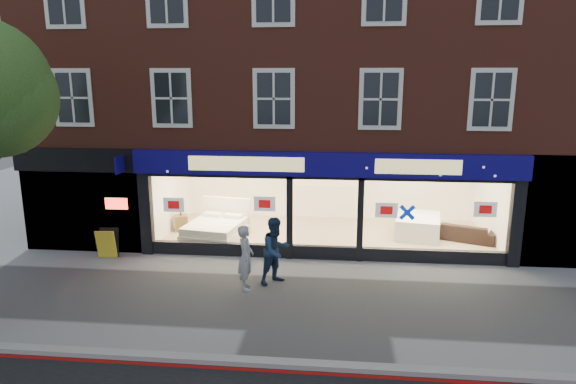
# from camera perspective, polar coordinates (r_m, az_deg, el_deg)

# --- Properties ---
(ground) EXTENTS (120.00, 120.00, 0.00)m
(ground) POSITION_cam_1_polar(r_m,az_deg,el_deg) (12.95, 3.59, -12.14)
(ground) COLOR gray
(ground) RESTS_ON ground
(kerb_line) EXTENTS (60.00, 0.10, 0.01)m
(kerb_line) POSITION_cam_1_polar(r_m,az_deg,el_deg) (10.22, 2.86, -19.50)
(kerb_line) COLOR #8C0A07
(kerb_line) RESTS_ON ground
(kerb_stone) EXTENTS (60.00, 0.25, 0.12)m
(kerb_stone) POSITION_cam_1_polar(r_m,az_deg,el_deg) (10.36, 2.93, -18.65)
(kerb_stone) COLOR gray
(kerb_stone) RESTS_ON ground
(showroom_floor) EXTENTS (11.00, 4.50, 0.10)m
(showroom_floor) POSITION_cam_1_polar(r_m,az_deg,el_deg) (17.82, 4.25, -4.82)
(showroom_floor) COLOR tan
(showroom_floor) RESTS_ON ground
(building) EXTENTS (19.00, 8.26, 10.30)m
(building) POSITION_cam_1_polar(r_m,az_deg,el_deg) (18.69, 4.70, 16.58)
(building) COLOR brown
(building) RESTS_ON ground
(display_bed) EXTENTS (2.08, 2.39, 1.21)m
(display_bed) POSITION_cam_1_polar(r_m,az_deg,el_deg) (17.32, -7.96, -4.10)
(display_bed) COLOR white
(display_bed) RESTS_ON showroom_floor
(bedside_table) EXTENTS (0.57, 0.57, 0.55)m
(bedside_table) POSITION_cam_1_polar(r_m,az_deg,el_deg) (18.48, -11.78, -3.36)
(bedside_table) COLOR brown
(bedside_table) RESTS_ON showroom_floor
(mattress_stack) EXTENTS (1.70, 2.00, 0.70)m
(mattress_stack) POSITION_cam_1_polar(r_m,az_deg,el_deg) (17.98, 14.22, -3.69)
(mattress_stack) COLOR silver
(mattress_stack) RESTS_ON showroom_floor
(sofa) EXTENTS (2.07, 1.44, 0.56)m
(sofa) POSITION_cam_1_polar(r_m,az_deg,el_deg) (18.02, 19.08, -4.22)
(sofa) COLOR black
(sofa) RESTS_ON showroom_floor
(a_board) EXTENTS (0.62, 0.43, 0.91)m
(a_board) POSITION_cam_1_polar(r_m,az_deg,el_deg) (16.62, -19.39, -5.41)
(a_board) COLOR gold
(a_board) RESTS_ON ground
(pedestrian_grey) EXTENTS (0.50, 0.68, 1.72)m
(pedestrian_grey) POSITION_cam_1_polar(r_m,az_deg,el_deg) (13.42, -4.72, -7.26)
(pedestrian_grey) COLOR #9FA0A6
(pedestrian_grey) RESTS_ON ground
(pedestrian_blue) EXTENTS (1.11, 1.11, 1.82)m
(pedestrian_blue) POSITION_cam_1_polar(r_m,az_deg,el_deg) (13.73, -1.36, -6.51)
(pedestrian_blue) COLOR #1B2E4D
(pedestrian_blue) RESTS_ON ground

